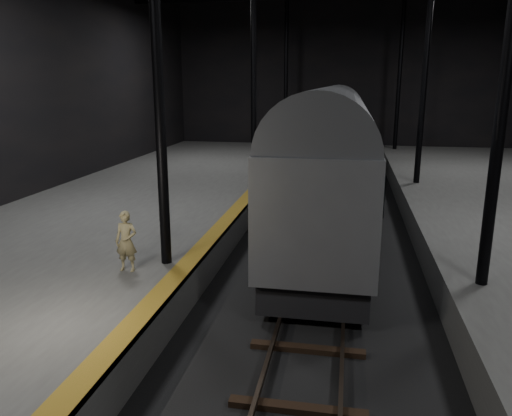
# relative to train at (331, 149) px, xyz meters

# --- Properties ---
(ground) EXTENTS (44.00, 44.00, 0.00)m
(ground) POSITION_rel_train_xyz_m (0.00, -4.53, -2.91)
(ground) COLOR black
(ground) RESTS_ON ground
(platform_left) EXTENTS (9.00, 43.80, 1.00)m
(platform_left) POSITION_rel_train_xyz_m (-7.50, -4.53, -2.41)
(platform_left) COLOR #4B4B49
(platform_left) RESTS_ON ground
(tactile_strip) EXTENTS (0.50, 43.80, 0.01)m
(tactile_strip) POSITION_rel_train_xyz_m (-3.25, -4.53, -1.90)
(tactile_strip) COLOR olive
(tactile_strip) RESTS_ON platform_left
(track) EXTENTS (2.40, 43.00, 0.24)m
(track) POSITION_rel_train_xyz_m (0.00, -4.53, -2.84)
(track) COLOR #3F3328
(track) RESTS_ON ground
(train) EXTENTS (2.92, 19.50, 5.21)m
(train) POSITION_rel_train_xyz_m (0.00, 0.00, 0.00)
(train) COLOR #ABADB3
(train) RESTS_ON ground
(woman) EXTENTS (0.55, 0.37, 1.50)m
(woman) POSITION_rel_train_xyz_m (-4.53, -9.24, -1.16)
(woman) COLOR tan
(woman) RESTS_ON platform_left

